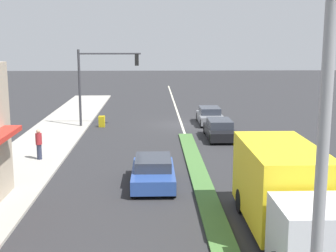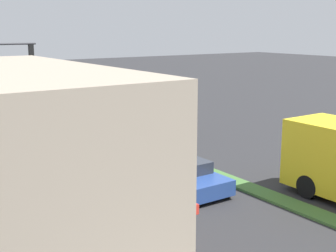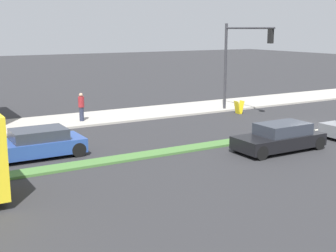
{
  "view_description": "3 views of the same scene",
  "coord_description": "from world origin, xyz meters",
  "px_view_note": "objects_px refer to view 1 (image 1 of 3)",
  "views": [
    {
      "loc": [
        2.2,
        35.2,
        6.47
      ],
      "look_at": [
        1.35,
        9.27,
        1.62
      ],
      "focal_mm": 50.0,
      "sensor_mm": 36.0,
      "label": 1
    },
    {
      "loc": [
        12.84,
        29.36,
        6.34
      ],
      "look_at": [
        -1.05,
        9.24,
        1.21
      ],
      "focal_mm": 50.0,
      "sensor_mm": 36.0,
      "label": 2
    },
    {
      "loc": [
        -17.32,
        19.83,
        5.42
      ],
      "look_at": [
        0.28,
        9.55,
        1.14
      ],
      "focal_mm": 50.0,
      "sensor_mm": 36.0,
      "label": 3
    }
  ],
  "objects_px": {
    "traffic_signal_main": "(99,75)",
    "suv_black": "(220,130)",
    "delivery_truck": "(287,193)",
    "suv_grey": "(210,116)",
    "street_lamp": "(322,171)",
    "warning_aframe_sign": "(102,122)",
    "pedestrian": "(39,144)",
    "coupe_blue": "(153,172)"
  },
  "relations": [
    {
      "from": "traffic_signal_main",
      "to": "suv_black",
      "type": "relative_size",
      "value": 1.33
    },
    {
      "from": "delivery_truck",
      "to": "suv_grey",
      "type": "distance_m",
      "value": 20.98
    },
    {
      "from": "traffic_signal_main",
      "to": "street_lamp",
      "type": "bearing_deg",
      "value": 102.13
    },
    {
      "from": "delivery_truck",
      "to": "traffic_signal_main",
      "type": "bearing_deg",
      "value": -67.13
    },
    {
      "from": "warning_aframe_sign",
      "to": "street_lamp",
      "type": "bearing_deg",
      "value": 101.9
    },
    {
      "from": "traffic_signal_main",
      "to": "suv_grey",
      "type": "relative_size",
      "value": 1.39
    },
    {
      "from": "street_lamp",
      "to": "pedestrian",
      "type": "bearing_deg",
      "value": -66.1
    },
    {
      "from": "pedestrian",
      "to": "coupe_blue",
      "type": "distance_m",
      "value": 7.44
    },
    {
      "from": "street_lamp",
      "to": "suv_black",
      "type": "relative_size",
      "value": 1.75
    },
    {
      "from": "warning_aframe_sign",
      "to": "delivery_truck",
      "type": "distance_m",
      "value": 21.39
    },
    {
      "from": "pedestrian",
      "to": "suv_grey",
      "type": "xyz_separation_m",
      "value": [
        -10.48,
        -11.02,
        -0.37
      ]
    },
    {
      "from": "warning_aframe_sign",
      "to": "coupe_blue",
      "type": "distance_m",
      "value": 14.56
    },
    {
      "from": "delivery_truck",
      "to": "suv_grey",
      "type": "relative_size",
      "value": 1.87
    },
    {
      "from": "street_lamp",
      "to": "delivery_truck",
      "type": "bearing_deg",
      "value": -104.12
    },
    {
      "from": "coupe_blue",
      "to": "suv_grey",
      "type": "bearing_deg",
      "value": -106.05
    },
    {
      "from": "street_lamp",
      "to": "delivery_truck",
      "type": "height_order",
      "value": "street_lamp"
    },
    {
      "from": "pedestrian",
      "to": "suv_grey",
      "type": "height_order",
      "value": "pedestrian"
    },
    {
      "from": "street_lamp",
      "to": "delivery_truck",
      "type": "xyz_separation_m",
      "value": [
        -2.2,
        -8.75,
        -3.31
      ]
    },
    {
      "from": "pedestrian",
      "to": "delivery_truck",
      "type": "relative_size",
      "value": 0.22
    },
    {
      "from": "warning_aframe_sign",
      "to": "suv_black",
      "type": "distance_m",
      "value": 9.24
    },
    {
      "from": "street_lamp",
      "to": "delivery_truck",
      "type": "distance_m",
      "value": 9.61
    },
    {
      "from": "pedestrian",
      "to": "warning_aframe_sign",
      "type": "xyz_separation_m",
      "value": [
        -2.28,
        -9.78,
        -0.56
      ]
    },
    {
      "from": "delivery_truck",
      "to": "suv_grey",
      "type": "height_order",
      "value": "delivery_truck"
    },
    {
      "from": "street_lamp",
      "to": "coupe_blue",
      "type": "relative_size",
      "value": 1.79
    },
    {
      "from": "traffic_signal_main",
      "to": "street_lamp",
      "type": "distance_m",
      "value": 29.15
    },
    {
      "from": "pedestrian",
      "to": "coupe_blue",
      "type": "xyz_separation_m",
      "value": [
        -6.08,
        4.27,
        -0.39
      ]
    },
    {
      "from": "pedestrian",
      "to": "coupe_blue",
      "type": "height_order",
      "value": "pedestrian"
    },
    {
      "from": "suv_black",
      "to": "delivery_truck",
      "type": "bearing_deg",
      "value": 90.0
    },
    {
      "from": "traffic_signal_main",
      "to": "coupe_blue",
      "type": "bearing_deg",
      "value": 105.59
    },
    {
      "from": "traffic_signal_main",
      "to": "pedestrian",
      "type": "distance_m",
      "value": 10.45
    },
    {
      "from": "pedestrian",
      "to": "suv_grey",
      "type": "distance_m",
      "value": 15.22
    },
    {
      "from": "suv_black",
      "to": "traffic_signal_main",
      "type": "bearing_deg",
      "value": -27.16
    },
    {
      "from": "pedestrian",
      "to": "delivery_truck",
      "type": "xyz_separation_m",
      "value": [
        -10.48,
        9.94,
        0.49
      ]
    },
    {
      "from": "pedestrian",
      "to": "warning_aframe_sign",
      "type": "bearing_deg",
      "value": -103.14
    },
    {
      "from": "suv_grey",
      "to": "coupe_blue",
      "type": "bearing_deg",
      "value": 73.95
    },
    {
      "from": "street_lamp",
      "to": "coupe_blue",
      "type": "height_order",
      "value": "street_lamp"
    },
    {
      "from": "traffic_signal_main",
      "to": "pedestrian",
      "type": "height_order",
      "value": "traffic_signal_main"
    },
    {
      "from": "suv_grey",
      "to": "suv_black",
      "type": "height_order",
      "value": "suv_grey"
    },
    {
      "from": "traffic_signal_main",
      "to": "delivery_truck",
      "type": "height_order",
      "value": "traffic_signal_main"
    },
    {
      "from": "coupe_blue",
      "to": "suv_black",
      "type": "bearing_deg",
      "value": -114.18
    },
    {
      "from": "suv_grey",
      "to": "suv_black",
      "type": "bearing_deg",
      "value": 90.0
    },
    {
      "from": "street_lamp",
      "to": "pedestrian",
      "type": "height_order",
      "value": "street_lamp"
    }
  ]
}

